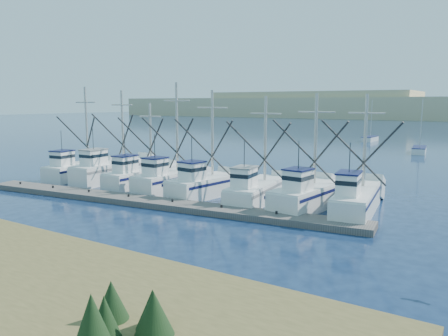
{
  "coord_description": "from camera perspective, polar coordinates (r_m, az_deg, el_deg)",
  "views": [
    {
      "loc": [
        12.8,
        -17.34,
        7.62
      ],
      "look_at": [
        -3.1,
        8.0,
        3.12
      ],
      "focal_mm": 35.0,
      "sensor_mm": 36.0,
      "label": 1
    }
  ],
  "objects": [
    {
      "name": "sailboat_far",
      "position": [
        91.36,
        18.52,
        3.64
      ],
      "size": [
        2.07,
        5.82,
        8.1
      ],
      "rotation": [
        0.0,
        0.0,
        -0.04
      ],
      "color": "white",
      "rests_on": "ground"
    },
    {
      "name": "ground",
      "position": [
        22.86,
        -4.16,
        -10.94
      ],
      "size": [
        500.0,
        500.0,
        0.0
      ],
      "primitive_type": "plane",
      "color": "#0C1C37",
      "rests_on": "ground"
    },
    {
      "name": "floating_dock",
      "position": [
        33.33,
        -9.64,
        -4.41
      ],
      "size": [
        32.43,
        5.56,
        0.43
      ],
      "primitive_type": "cube",
      "rotation": [
        0.0,
        0.0,
        0.11
      ],
      "color": "#615B57",
      "rests_on": "ground"
    },
    {
      "name": "sailboat_near",
      "position": [
        72.38,
        24.14,
        2.16
      ],
      "size": [
        2.38,
        6.0,
        8.1
      ],
      "rotation": [
        0.0,
        0.0,
        0.1
      ],
      "color": "white",
      "rests_on": "ground"
    },
    {
      "name": "trawler_fleet",
      "position": [
        37.09,
        -4.68,
        -1.76
      ],
      "size": [
        31.23,
        9.15,
        9.35
      ],
      "color": "white",
      "rests_on": "ground"
    }
  ]
}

